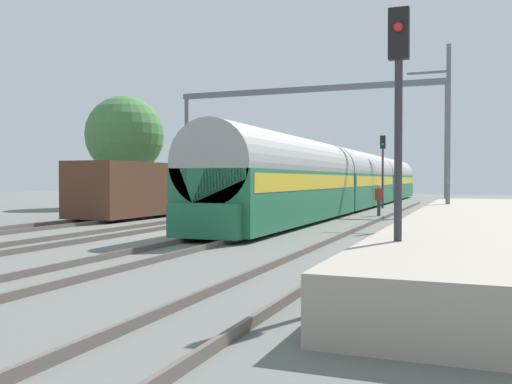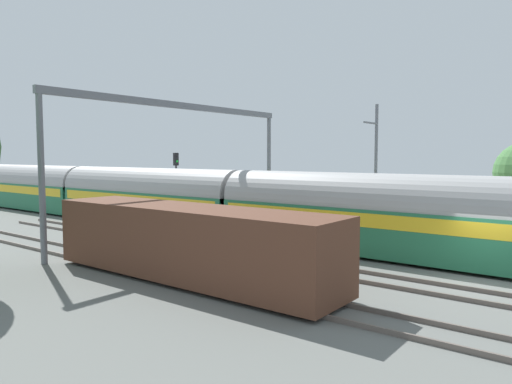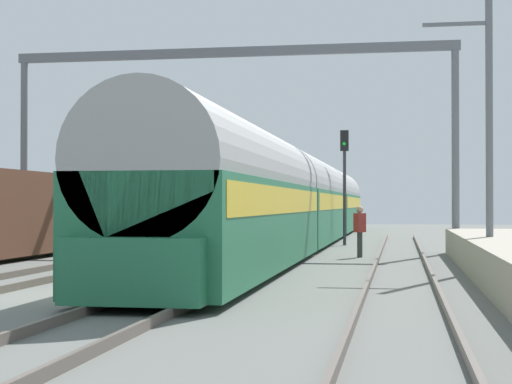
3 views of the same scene
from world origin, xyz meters
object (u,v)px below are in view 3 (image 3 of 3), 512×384
(railway_signal_far, at_px, (345,172))
(person_crossing, at_px, (360,227))
(catenary_gantry, at_px, (230,97))
(passenger_train, at_px, (303,200))

(railway_signal_far, bearing_deg, person_crossing, -82.83)
(person_crossing, bearing_deg, catenary_gantry, 91.58)
(passenger_train, xyz_separation_m, railway_signal_far, (1.92, -0.81, 1.24))
(passenger_train, distance_m, catenary_gantry, 7.34)
(person_crossing, xyz_separation_m, catenary_gantry, (-5.12, 3.31, 4.92))
(passenger_train, distance_m, railway_signal_far, 2.42)
(railway_signal_far, bearing_deg, passenger_train, 157.01)
(passenger_train, height_order, person_crossing, passenger_train)
(passenger_train, relative_size, railway_signal_far, 9.81)
(passenger_train, xyz_separation_m, catenary_gantry, (-2.16, -5.78, 3.98))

